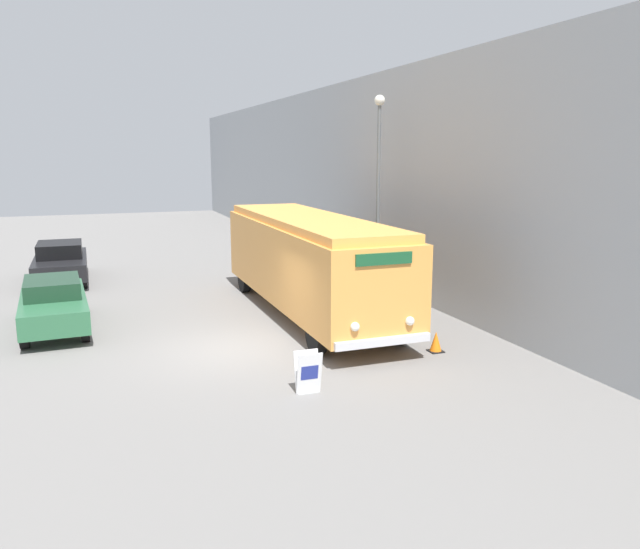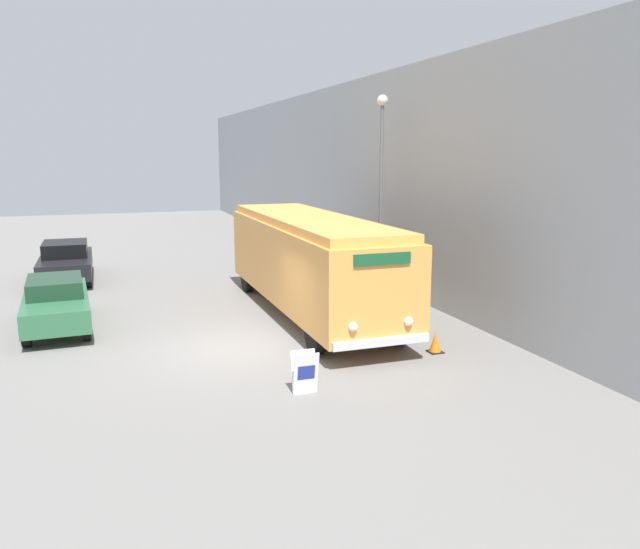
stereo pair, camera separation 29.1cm
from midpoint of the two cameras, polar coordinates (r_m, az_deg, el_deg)
ground_plane at (r=16.43m, az=-7.48°, el=-6.79°), size 80.00×80.00×0.00m
building_wall_right at (r=27.41m, az=2.97°, el=8.88°), size 0.30×60.00×7.95m
vintage_bus at (r=19.40m, az=-0.46°, el=1.41°), size 2.62×10.60×3.09m
sign_board at (r=13.34m, az=-0.76°, el=-8.98°), size 0.54×0.34×0.90m
streetlamp at (r=21.66m, az=6.00°, el=9.49°), size 0.36×0.36×6.91m
parked_car_near at (r=19.58m, az=-22.59°, el=-2.33°), size 1.96×4.82×1.46m
parked_car_mid at (r=26.64m, az=-21.93°, el=1.16°), size 1.93×4.78×1.55m
traffic_cone at (r=16.26m, az=11.01°, el=-6.13°), size 0.36×0.36×0.53m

